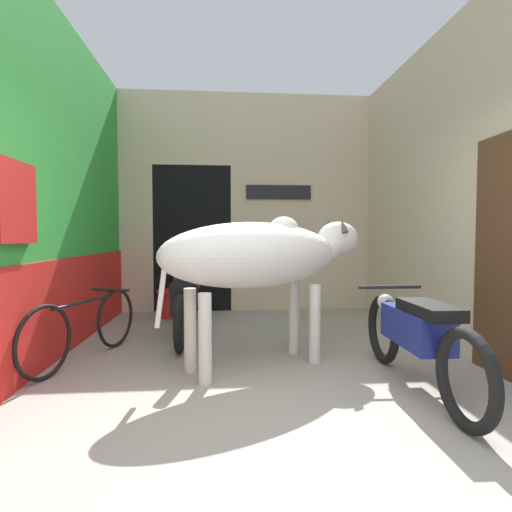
# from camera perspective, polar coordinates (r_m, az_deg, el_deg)

# --- Properties ---
(ground_plane) EXTENTS (30.00, 30.00, 0.00)m
(ground_plane) POSITION_cam_1_polar(r_m,az_deg,el_deg) (2.67, 4.68, -24.33)
(ground_plane) COLOR #9E9389
(wall_left_shopfront) EXTENTS (0.25, 4.17, 3.53)m
(wall_left_shopfront) POSITION_cam_1_polar(r_m,az_deg,el_deg) (4.76, -26.30, 8.42)
(wall_left_shopfront) COLOR green
(wall_left_shopfront) RESTS_ON ground_plane
(wall_back_with_doorway) EXTENTS (4.07, 0.93, 3.53)m
(wall_back_with_doorway) POSITION_cam_1_polar(r_m,az_deg,el_deg) (6.81, -4.84, 5.21)
(wall_back_with_doorway) COLOR beige
(wall_back_with_doorway) RESTS_ON ground_plane
(wall_right_with_door) EXTENTS (0.22, 4.17, 3.53)m
(wall_right_with_door) POSITION_cam_1_polar(r_m,az_deg,el_deg) (5.07, 25.24, 8.44)
(wall_right_with_door) COLOR beige
(wall_right_with_door) RESTS_ON ground_plane
(cow) EXTENTS (2.15, 1.34, 1.41)m
(cow) POSITION_cam_1_polar(r_m,az_deg,el_deg) (3.72, 1.06, -0.02)
(cow) COLOR silver
(cow) RESTS_ON ground_plane
(motorcycle_near) EXTENTS (0.58, 2.01, 0.77)m
(motorcycle_near) POSITION_cam_1_polar(r_m,az_deg,el_deg) (3.46, 21.89, -10.41)
(motorcycle_near) COLOR black
(motorcycle_near) RESTS_ON ground_plane
(motorcycle_far) EXTENTS (0.58, 1.97, 0.74)m
(motorcycle_far) POSITION_cam_1_polar(r_m,az_deg,el_deg) (4.93, -10.10, -6.55)
(motorcycle_far) COLOR black
(motorcycle_far) RESTS_ON ground_plane
(bicycle) EXTENTS (0.64, 1.62, 0.66)m
(bicycle) POSITION_cam_1_polar(r_m,az_deg,el_deg) (4.28, -23.22, -9.32)
(bicycle) COLOR black
(bicycle) RESTS_ON ground_plane
(shopkeeper_seated) EXTENTS (0.37, 0.34, 1.15)m
(shopkeeper_seated) POSITION_cam_1_polar(r_m,az_deg,el_deg) (5.92, -9.88, -3.10)
(shopkeeper_seated) COLOR #3D3842
(shopkeeper_seated) RESTS_ON ground_plane
(plastic_stool) EXTENTS (0.38, 0.38, 0.42)m
(plastic_stool) POSITION_cam_1_polar(r_m,az_deg,el_deg) (6.13, -12.25, -6.56)
(plastic_stool) COLOR red
(plastic_stool) RESTS_ON ground_plane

